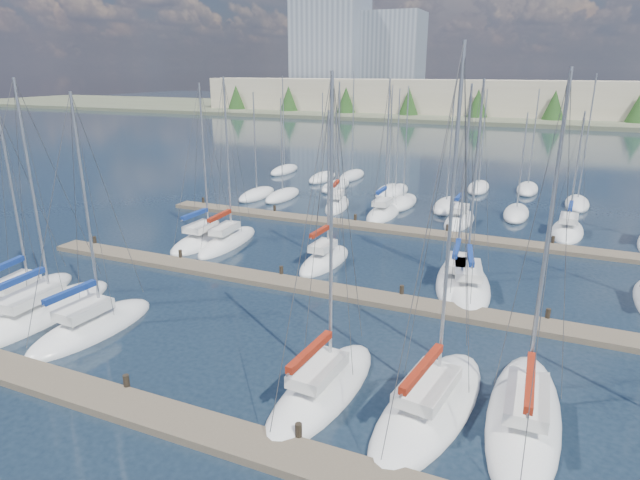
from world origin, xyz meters
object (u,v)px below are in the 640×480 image
at_px(sailboat_c, 92,327).
at_px(sailboat_a, 22,298).
at_px(sailboat_j, 325,260).
at_px(sailboat_f, 524,417).
at_px(sailboat_d, 323,389).
at_px(sailboat_n, 337,205).
at_px(sailboat_o, 383,213).
at_px(sailboat_l, 466,285).
at_px(sailboat_e, 430,406).
at_px(sailboat_i, 228,241).
at_px(sailboat_h, 204,240).
at_px(sailboat_p, 459,220).
at_px(sailboat_b, 40,313).
at_px(sailboat_k, 455,277).
at_px(sailboat_q, 567,231).

bearing_deg(sailboat_c, sailboat_a, 174.36).
height_order(sailboat_j, sailboat_c, sailboat_c).
relative_size(sailboat_f, sailboat_a, 1.19).
distance_m(sailboat_d, sailboat_n, 31.68).
distance_m(sailboat_a, sailboat_o, 30.21).
relative_size(sailboat_l, sailboat_e, 0.90).
distance_m(sailboat_c, sailboat_a, 6.67).
height_order(sailboat_f, sailboat_i, sailboat_f).
distance_m(sailboat_j, sailboat_h, 10.51).
xyz_separation_m(sailboat_e, sailboat_h, (-20.98, 14.41, -0.00)).
height_order(sailboat_p, sailboat_h, sailboat_h).
height_order(sailboat_b, sailboat_e, sailboat_e).
bearing_deg(sailboat_j, sailboat_f, -40.46).
height_order(sailboat_p, sailboat_e, sailboat_e).
height_order(sailboat_o, sailboat_k, sailboat_o).
bearing_deg(sailboat_b, sailboat_j, 48.58).
relative_size(sailboat_d, sailboat_j, 1.23).
bearing_deg(sailboat_e, sailboat_c, -170.47).
bearing_deg(sailboat_j, sailboat_p, 67.01).
relative_size(sailboat_b, sailboat_c, 1.05).
relative_size(sailboat_p, sailboat_e, 0.80).
bearing_deg(sailboat_b, sailboat_e, -2.72).
distance_m(sailboat_b, sailboat_c, 3.93).
relative_size(sailboat_p, sailboat_a, 1.01).
bearing_deg(sailboat_i, sailboat_b, -103.16).
bearing_deg(sailboat_c, sailboat_f, 6.63).
height_order(sailboat_l, sailboat_o, sailboat_l).
bearing_deg(sailboat_e, sailboat_b, -170.94).
bearing_deg(sailboat_j, sailboat_n, 111.37).
height_order(sailboat_l, sailboat_p, sailboat_l).
xyz_separation_m(sailboat_j, sailboat_q, (15.62, 14.61, -0.01)).
xyz_separation_m(sailboat_f, sailboat_h, (-24.47, 13.66, 0.00)).
height_order(sailboat_n, sailboat_i, sailboat_i).
height_order(sailboat_i, sailboat_k, sailboat_i).
height_order(sailboat_f, sailboat_h, sailboat_f).
bearing_deg(sailboat_o, sailboat_a, -117.46).
xyz_separation_m(sailboat_j, sailboat_e, (10.49, -13.86, -0.01)).
height_order(sailboat_n, sailboat_o, sailboat_o).
xyz_separation_m(sailboat_c, sailboat_h, (-3.35, 14.67, -0.00)).
height_order(sailboat_d, sailboat_k, sailboat_d).
distance_m(sailboat_e, sailboat_q, 28.93).
xyz_separation_m(sailboat_b, sailboat_e, (21.55, 0.15, 0.01)).
distance_m(sailboat_i, sailboat_a, 14.86).
bearing_deg(sailboat_o, sailboat_q, 2.09).
height_order(sailboat_n, sailboat_k, sailboat_k).
bearing_deg(sailboat_i, sailboat_h, -172.76).
height_order(sailboat_p, sailboat_q, sailboat_p).
height_order(sailboat_d, sailboat_c, sailboat_d).
distance_m(sailboat_j, sailboat_c, 15.83).
height_order(sailboat_n, sailboat_a, sailboat_n).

